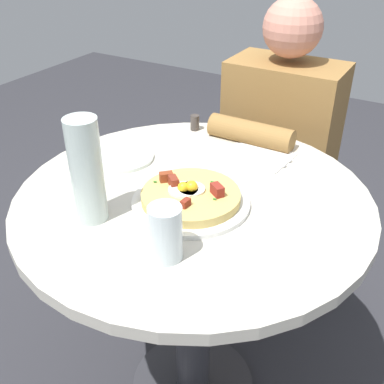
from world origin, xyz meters
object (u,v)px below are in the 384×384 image
object	(u,v)px
person_seated	(276,175)
water_glass	(166,233)
pepper_shaker	(195,123)
dining_table	(193,251)
knife	(263,152)
breakfast_pizza	(191,195)
fork	(256,157)
bread_plate	(122,157)
pizza_plate	(191,202)
salt_shaker	(224,128)
water_bottle	(87,171)

from	to	relation	value
person_seated	water_glass	size ratio (longest dim) A/B	9.56
person_seated	pepper_shaker	bearing A→B (deg)	56.22
pepper_shaker	dining_table	bearing A→B (deg)	119.39
water_glass	knife	bearing A→B (deg)	-89.00
breakfast_pizza	knife	xyz separation A→B (m)	(-0.05, -0.33, -0.02)
fork	water_glass	xyz separation A→B (m)	(-0.01, 0.48, 0.05)
fork	knife	size ratio (longest dim) A/B	1.00
person_seated	bread_plate	distance (m)	0.67
water_glass	pizza_plate	bearing A→B (deg)	-74.11
dining_table	person_seated	world-z (taller)	person_seated
fork	salt_shaker	distance (m)	0.18
water_glass	salt_shaker	size ratio (longest dim) A/B	2.44
dining_table	person_seated	size ratio (longest dim) A/B	0.78
water_bottle	dining_table	bearing A→B (deg)	-126.10
fork	dining_table	bearing A→B (deg)	-97.60
dining_table	water_bottle	xyz separation A→B (m)	(0.15, 0.20, 0.30)
person_seated	fork	distance (m)	0.45
bread_plate	knife	distance (m)	0.40
dining_table	bread_plate	bearing A→B (deg)	-12.83
breakfast_pizza	knife	size ratio (longest dim) A/B	1.31
dining_table	bread_plate	xyz separation A→B (m)	(0.27, -0.06, 0.19)
pepper_shaker	person_seated	bearing A→B (deg)	-123.78
pepper_shaker	fork	bearing A→B (deg)	161.51
knife	pepper_shaker	bearing A→B (deg)	175.17
person_seated	pepper_shaker	distance (m)	0.44
fork	pizza_plate	bearing A→B (deg)	-92.28
dining_table	water_glass	bearing A→B (deg)	107.28
person_seated	water_bottle	xyz separation A→B (m)	(0.15, 0.82, 0.37)
knife	pepper_shaker	distance (m)	0.26
bread_plate	fork	world-z (taller)	bread_plate
knife	salt_shaker	xyz separation A→B (m)	(0.16, -0.06, 0.02)
bread_plate	pizza_plate	bearing A→B (deg)	160.07
breakfast_pizza	fork	xyz separation A→B (m)	(-0.04, -0.29, -0.02)
fork	salt_shaker	size ratio (longest dim) A/B	3.70
fork	bread_plate	bearing A→B (deg)	-143.80
water_bottle	salt_shaker	bearing A→B (deg)	-95.86
dining_table	fork	xyz separation A→B (m)	(-0.06, -0.25, 0.19)
water_glass	water_bottle	world-z (taller)	water_bottle
dining_table	breakfast_pizza	world-z (taller)	breakfast_pizza
water_glass	bread_plate	bearing A→B (deg)	-40.99
knife	breakfast_pizza	bearing A→B (deg)	-92.22
dining_table	person_seated	xyz separation A→B (m)	(-0.00, -0.62, -0.07)
knife	dining_table	bearing A→B (deg)	-96.67
dining_table	water_glass	xyz separation A→B (m)	(-0.07, 0.23, 0.24)
dining_table	knife	size ratio (longest dim) A/B	4.89
pizza_plate	fork	xyz separation A→B (m)	(-0.04, -0.29, 0.00)
fork	knife	distance (m)	0.04
water_bottle	pepper_shaker	bearing A→B (deg)	-85.67
pizza_plate	water_bottle	size ratio (longest dim) A/B	1.16
bread_plate	dining_table	bearing A→B (deg)	167.17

